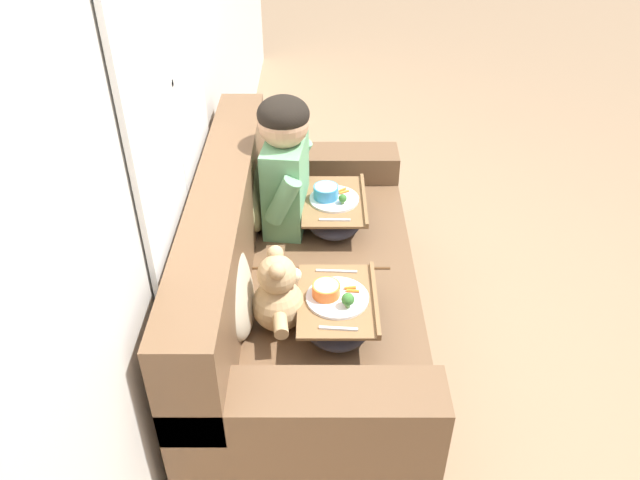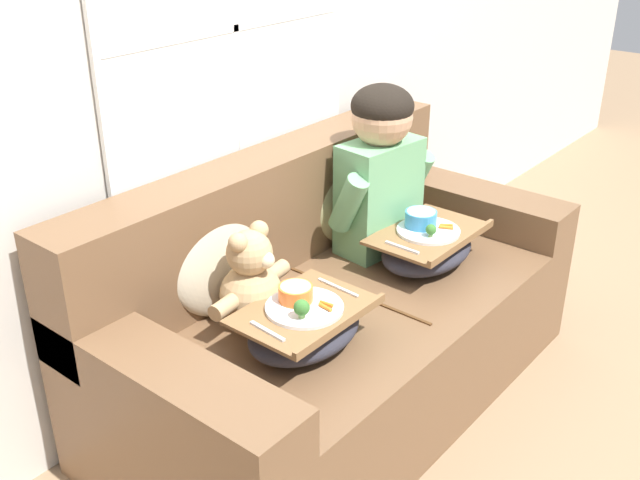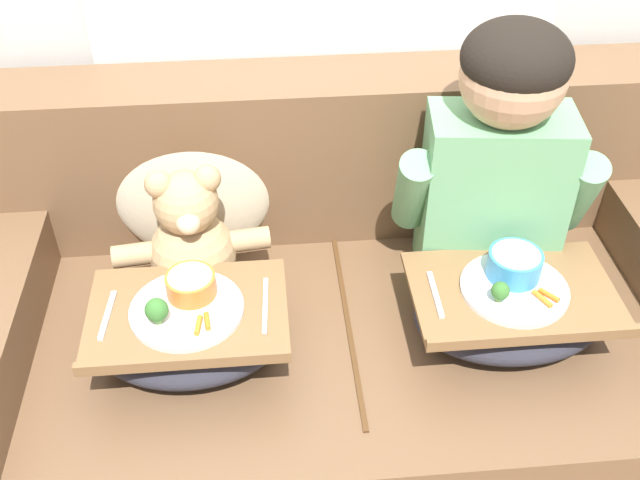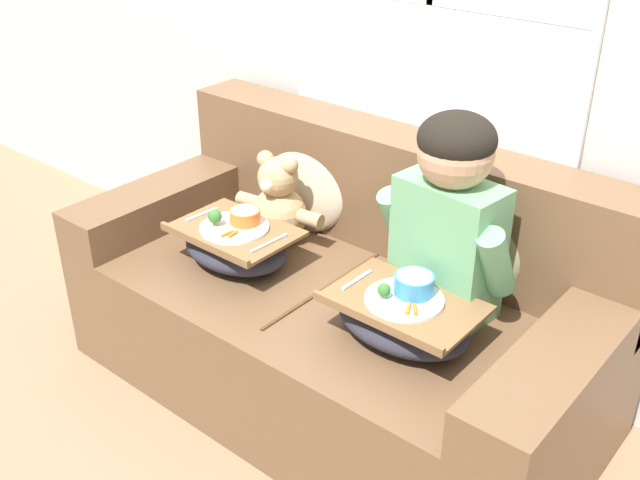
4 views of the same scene
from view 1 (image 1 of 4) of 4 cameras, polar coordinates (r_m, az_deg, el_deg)
name	(u,v)px [view 1 (image 1 of 4)]	position (r m, az deg, el deg)	size (l,w,h in m)	color
ground_plane	(310,342)	(3.12, -0.92, -9.33)	(14.00, 14.00, 0.00)	#8E7051
wall_back_with_window	(160,93)	(2.46, -14.44, 12.88)	(8.00, 0.08, 2.60)	beige
couch	(296,292)	(2.90, -2.19, -4.77)	(1.89, 0.95, 0.90)	brown
throw_pillow_behind_child	(251,190)	(3.02, -6.36, 4.59)	(0.41, 0.20, 0.43)	#898456
throw_pillow_behind_teddy	(234,287)	(2.43, -7.91, -4.32)	(0.42, 0.20, 0.43)	#C1B293
child_figure	(285,158)	(2.92, -3.21, 7.48)	(0.49, 0.25, 0.67)	#66A370
teddy_bear	(279,296)	(2.44, -3.74, -5.18)	(0.38, 0.27, 0.35)	tan
lap_tray_child	(334,210)	(3.06, 1.27, 2.74)	(0.46, 0.31, 0.21)	#2D2D38
lap_tray_teddy	(337,310)	(2.49, 1.57, -6.44)	(0.43, 0.31, 0.21)	#2D2D38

